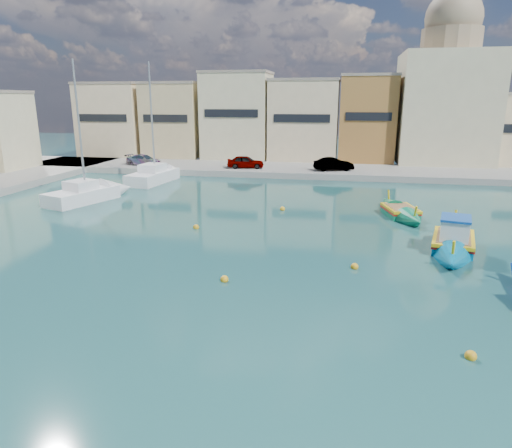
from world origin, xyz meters
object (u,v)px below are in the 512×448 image
(yacht_north, at_px, (163,175))
(yacht_midnorth, at_px, (99,193))
(luzzu_turquoise_cabin, at_px, (453,243))
(luzzu_green, at_px, (400,213))
(church_block, at_px, (446,92))

(yacht_north, xyz_separation_m, yacht_midnorth, (-1.55, -9.35, -0.02))
(luzzu_turquoise_cabin, bearing_deg, luzzu_green, 106.23)
(church_block, xyz_separation_m, luzzu_turquoise_cabin, (-4.97, -31.91, -8.06))
(church_block, relative_size, luzzu_turquoise_cabin, 2.11)
(church_block, height_order, yacht_midnorth, church_block)
(church_block, distance_m, yacht_north, 32.72)
(yacht_north, relative_size, yacht_midnorth, 1.04)
(church_block, relative_size, luzzu_green, 2.62)
(yacht_north, bearing_deg, luzzu_turquoise_cabin, -36.89)
(church_block, relative_size, yacht_north, 1.62)
(luzzu_green, distance_m, yacht_north, 23.92)
(yacht_midnorth, bearing_deg, yacht_north, 80.59)
(luzzu_turquoise_cabin, distance_m, luzzu_green, 7.02)
(church_block, bearing_deg, yacht_midnorth, -141.48)
(luzzu_green, relative_size, yacht_midnorth, 0.65)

